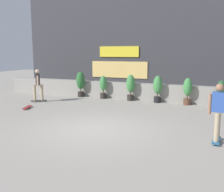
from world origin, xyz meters
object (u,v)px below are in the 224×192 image
(potted_plant_5, at_px, (221,93))
(skateboard_near_camera, at_px, (27,107))
(skater_mid_plaza, at_px, (218,110))
(potted_plant_4, at_px, (188,90))
(potted_plant_3, at_px, (158,87))
(potted_plant_1, at_px, (103,86))
(skater_by_wall_left, at_px, (38,84))
(potted_plant_2, at_px, (131,86))
(potted_plant_0, at_px, (81,82))

(potted_plant_5, bearing_deg, skateboard_near_camera, -154.67)
(skater_mid_plaza, bearing_deg, potted_plant_5, 90.47)
(potted_plant_4, distance_m, skateboard_near_camera, 7.67)
(potted_plant_3, height_order, skateboard_near_camera, potted_plant_3)
(skateboard_near_camera, bearing_deg, potted_plant_3, 36.87)
(potted_plant_1, height_order, skater_by_wall_left, skater_by_wall_left)
(potted_plant_2, height_order, potted_plant_5, potted_plant_2)
(potted_plant_3, bearing_deg, skater_by_wall_left, -158.13)
(potted_plant_1, xyz_separation_m, skater_by_wall_left, (-2.64, -2.29, 0.24))
(potted_plant_2, distance_m, skater_mid_plaza, 6.98)
(potted_plant_2, relative_size, skater_mid_plaza, 0.82)
(potted_plant_2, relative_size, skateboard_near_camera, 1.69)
(skateboard_near_camera, bearing_deg, potted_plant_1, 62.00)
(potted_plant_2, height_order, skateboard_near_camera, potted_plant_2)
(potted_plant_0, bearing_deg, potted_plant_4, 0.00)
(skater_mid_plaza, height_order, skateboard_near_camera, skater_mid_plaza)
(potted_plant_0, relative_size, potted_plant_2, 1.05)
(potted_plant_5, distance_m, skateboard_near_camera, 8.99)
(skater_by_wall_left, bearing_deg, potted_plant_5, 14.76)
(potted_plant_4, bearing_deg, potted_plant_1, 180.00)
(potted_plant_3, height_order, skater_by_wall_left, skater_by_wall_left)
(potted_plant_2, height_order, skater_mid_plaza, skater_mid_plaza)
(potted_plant_4, height_order, skateboard_near_camera, potted_plant_4)
(potted_plant_0, bearing_deg, skater_mid_plaza, -35.19)
(potted_plant_0, xyz_separation_m, skater_mid_plaza, (7.56, -5.33, 0.10))
(potted_plant_4, bearing_deg, potted_plant_0, 180.00)
(potted_plant_4, distance_m, skater_by_wall_left, 7.56)
(potted_plant_2, relative_size, skater_by_wall_left, 0.82)
(potted_plant_1, height_order, potted_plant_2, potted_plant_2)
(potted_plant_2, xyz_separation_m, potted_plant_5, (4.46, 0.00, -0.10))
(potted_plant_5, height_order, skater_mid_plaza, skater_mid_plaza)
(potted_plant_2, xyz_separation_m, potted_plant_4, (2.95, 0.00, -0.05))
(potted_plant_5, xyz_separation_m, skater_mid_plaza, (0.04, -5.33, 0.25))
(skater_mid_plaza, distance_m, skateboard_near_camera, 8.34)
(potted_plant_4, bearing_deg, skater_mid_plaza, -73.78)
(potted_plant_4, xyz_separation_m, skateboard_near_camera, (-6.60, -3.84, -0.68))
(potted_plant_2, bearing_deg, skater_mid_plaza, -49.83)
(potted_plant_4, height_order, skater_mid_plaza, skater_mid_plaza)
(potted_plant_1, relative_size, skater_by_wall_left, 0.75)
(potted_plant_2, bearing_deg, potted_plant_3, 0.00)
(potted_plant_4, relative_size, skateboard_near_camera, 1.61)
(potted_plant_0, distance_m, potted_plant_2, 3.06)
(potted_plant_3, bearing_deg, potted_plant_2, 180.00)
(potted_plant_3, height_order, potted_plant_5, potted_plant_3)
(potted_plant_1, bearing_deg, potted_plant_4, -0.00)
(skater_mid_plaza, relative_size, skater_by_wall_left, 1.00)
(potted_plant_1, distance_m, potted_plant_4, 4.56)
(potted_plant_2, bearing_deg, skateboard_near_camera, -133.58)
(skateboard_near_camera, bearing_deg, skater_by_wall_left, 111.17)
(potted_plant_1, bearing_deg, potted_plant_0, -180.00)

